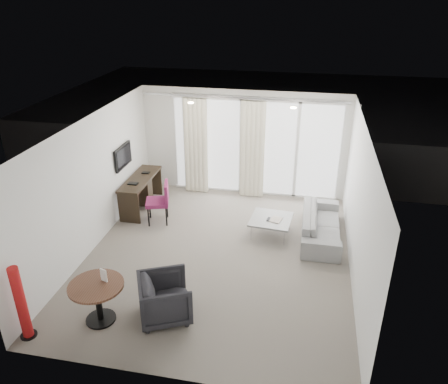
% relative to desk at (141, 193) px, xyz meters
% --- Properties ---
extents(floor, '(5.00, 6.00, 0.00)m').
position_rel_desk_xyz_m(floor, '(2.19, -1.66, -0.38)').
color(floor, slate).
rests_on(floor, ground).
extents(ceiling, '(5.00, 6.00, 0.00)m').
position_rel_desk_xyz_m(ceiling, '(2.19, -1.66, 2.22)').
color(ceiling, white).
rests_on(ceiling, ground).
extents(wall_left, '(0.00, 6.00, 2.60)m').
position_rel_desk_xyz_m(wall_left, '(-0.31, -1.66, 0.92)').
color(wall_left, silver).
rests_on(wall_left, ground).
extents(wall_right, '(0.00, 6.00, 2.60)m').
position_rel_desk_xyz_m(wall_right, '(4.69, -1.66, 0.92)').
color(wall_right, silver).
rests_on(wall_right, ground).
extents(wall_front, '(5.00, 0.00, 2.60)m').
position_rel_desk_xyz_m(wall_front, '(2.19, -4.66, 0.92)').
color(wall_front, silver).
rests_on(wall_front, ground).
extents(window_panel, '(4.00, 0.02, 2.38)m').
position_rel_desk_xyz_m(window_panel, '(2.49, 1.32, 0.82)').
color(window_panel, white).
rests_on(window_panel, ground).
extents(window_frame, '(4.10, 0.06, 2.44)m').
position_rel_desk_xyz_m(window_frame, '(2.49, 1.31, 0.82)').
color(window_frame, white).
rests_on(window_frame, ground).
extents(curtain_left, '(0.60, 0.20, 2.38)m').
position_rel_desk_xyz_m(curtain_left, '(1.04, 1.16, 0.82)').
color(curtain_left, beige).
rests_on(curtain_left, ground).
extents(curtain_right, '(0.60, 0.20, 2.38)m').
position_rel_desk_xyz_m(curtain_right, '(2.44, 1.16, 0.82)').
color(curtain_right, beige).
rests_on(curtain_right, ground).
extents(curtain_track, '(4.80, 0.04, 0.04)m').
position_rel_desk_xyz_m(curtain_track, '(2.19, 1.16, 2.07)').
color(curtain_track, '#B2B2B7').
rests_on(curtain_track, ceiling).
extents(downlight_a, '(0.12, 0.12, 0.02)m').
position_rel_desk_xyz_m(downlight_a, '(1.29, -0.06, 2.21)').
color(downlight_a, '#FFE0B2').
rests_on(downlight_a, ceiling).
extents(downlight_b, '(0.12, 0.12, 0.02)m').
position_rel_desk_xyz_m(downlight_b, '(3.39, -0.06, 2.21)').
color(downlight_b, '#FFE0B2').
rests_on(downlight_b, ceiling).
extents(desk, '(0.50, 1.61, 0.76)m').
position_rel_desk_xyz_m(desk, '(0.00, 0.00, 0.00)').
color(desk, black).
rests_on(desk, floor).
extents(tv, '(0.05, 0.80, 0.50)m').
position_rel_desk_xyz_m(tv, '(-0.26, -0.21, 0.97)').
color(tv, black).
rests_on(tv, wall_left).
extents(desk_chair, '(0.63, 0.60, 0.94)m').
position_rel_desk_xyz_m(desk_chair, '(0.60, -0.59, 0.09)').
color(desk_chair, '#741C49').
rests_on(desk_chair, floor).
extents(round_table, '(0.85, 0.85, 0.68)m').
position_rel_desk_xyz_m(round_table, '(0.75, -3.79, -0.04)').
color(round_table, '#4C2D1E').
rests_on(round_table, floor).
extents(menu_card, '(0.12, 0.06, 0.21)m').
position_rel_desk_xyz_m(menu_card, '(0.84, -3.67, 0.34)').
color(menu_card, white).
rests_on(menu_card, round_table).
extents(red_lamp, '(0.25, 0.25, 1.23)m').
position_rel_desk_xyz_m(red_lamp, '(-0.16, -4.33, 0.24)').
color(red_lamp, '#9F1314').
rests_on(red_lamp, floor).
extents(tub_armchair, '(1.05, 1.04, 0.72)m').
position_rel_desk_xyz_m(tub_armchair, '(1.74, -3.51, -0.02)').
color(tub_armchair, black).
rests_on(tub_armchair, floor).
extents(coffee_table, '(0.91, 0.91, 0.37)m').
position_rel_desk_xyz_m(coffee_table, '(3.11, -0.64, -0.19)').
color(coffee_table, gray).
rests_on(coffee_table, floor).
extents(remote, '(0.07, 0.16, 0.02)m').
position_rel_desk_xyz_m(remote, '(3.06, -0.70, -0.02)').
color(remote, black).
rests_on(remote, coffee_table).
extents(magazine, '(0.30, 0.35, 0.02)m').
position_rel_desk_xyz_m(magazine, '(3.22, -0.69, -0.02)').
color(magazine, gray).
rests_on(magazine, coffee_table).
extents(sofa, '(0.77, 1.98, 0.58)m').
position_rel_desk_xyz_m(sofa, '(4.15, -0.53, -0.09)').
color(sofa, gray).
rests_on(sofa, floor).
extents(terrace_slab, '(5.60, 3.00, 0.12)m').
position_rel_desk_xyz_m(terrace_slab, '(2.49, 2.84, -0.44)').
color(terrace_slab, '#4D4D50').
rests_on(terrace_slab, ground).
extents(rattan_chair_a, '(0.63, 0.63, 0.75)m').
position_rel_desk_xyz_m(rattan_chair_a, '(3.23, 2.28, -0.00)').
color(rattan_chair_a, brown).
rests_on(rattan_chair_a, terrace_slab).
extents(rattan_chair_b, '(0.73, 0.73, 0.87)m').
position_rel_desk_xyz_m(rattan_chair_b, '(4.41, 2.91, 0.06)').
color(rattan_chair_b, brown).
rests_on(rattan_chair_b, terrace_slab).
extents(rattan_table, '(0.53, 0.53, 0.51)m').
position_rel_desk_xyz_m(rattan_table, '(3.99, 2.30, -0.12)').
color(rattan_table, brown).
rests_on(rattan_table, terrace_slab).
extents(balustrade, '(5.50, 0.06, 1.05)m').
position_rel_desk_xyz_m(balustrade, '(2.49, 4.29, 0.12)').
color(balustrade, '#B2B2B7').
rests_on(balustrade, terrace_slab).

